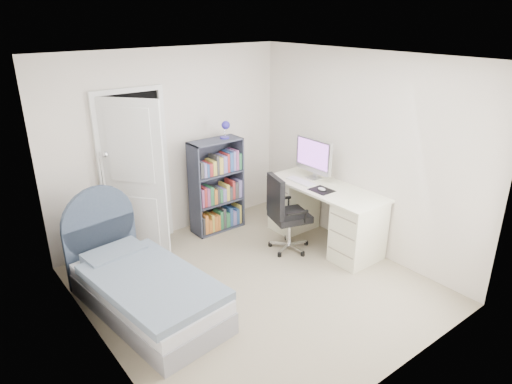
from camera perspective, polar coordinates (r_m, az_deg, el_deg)
room_shell at (r=4.73m, az=-0.25°, el=1.15°), size 3.50×3.70×2.60m
door at (r=5.79m, az=-15.00°, el=2.05°), size 0.92×0.66×2.06m
bed at (r=4.94m, az=-13.93°, el=-11.46°), size 1.08×1.94×1.14m
nightstand at (r=5.89m, az=-18.24°, el=-4.54°), size 0.43×0.43×0.63m
floor_lamp at (r=5.94m, az=-17.91°, el=-2.71°), size 0.20×0.20×1.38m
bookcase at (r=6.36m, az=-4.80°, el=0.35°), size 0.73×0.31×1.55m
desk at (r=6.08m, az=8.46°, el=-2.50°), size 0.66×1.65×1.35m
office_chair at (r=5.78m, az=3.54°, el=-2.29°), size 0.57×0.58×1.03m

